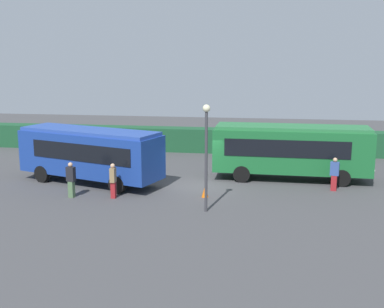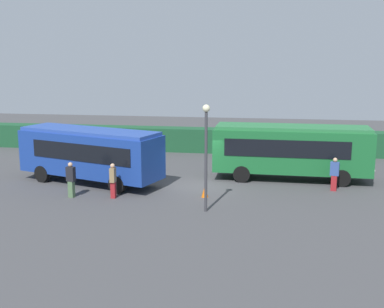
% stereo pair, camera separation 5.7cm
% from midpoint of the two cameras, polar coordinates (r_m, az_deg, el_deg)
% --- Properties ---
extents(ground_plane, '(64.00, 64.00, 0.00)m').
position_cam_midpoint_polar(ground_plane, '(28.78, 0.73, -3.62)').
color(ground_plane, '#424244').
extents(bus_blue, '(9.12, 5.18, 3.21)m').
position_cam_midpoint_polar(bus_blue, '(29.49, -11.73, 0.18)').
color(bus_blue, navy).
rests_on(bus_blue, ground_plane).
extents(bus_green, '(9.41, 2.75, 3.29)m').
position_cam_midpoint_polar(bus_green, '(30.28, 11.31, 0.56)').
color(bus_green, '#19602D').
rests_on(bus_green, ground_plane).
extents(person_left, '(0.51, 0.36, 1.90)m').
position_cam_midpoint_polar(person_left, '(26.91, -13.81, -2.80)').
color(person_left, '#4C6B47').
rests_on(person_left, ground_plane).
extents(person_center, '(0.27, 0.39, 1.87)m').
position_cam_midpoint_polar(person_center, '(26.33, -9.13, -2.93)').
color(person_center, maroon).
rests_on(person_center, ground_plane).
extents(person_right, '(0.50, 0.43, 1.81)m').
position_cam_midpoint_polar(person_right, '(33.34, 14.11, -0.21)').
color(person_right, silver).
rests_on(person_right, ground_plane).
extents(person_far, '(0.52, 0.37, 1.87)m').
position_cam_midpoint_polar(person_far, '(28.54, 16.02, -2.15)').
color(person_far, maroon).
rests_on(person_far, ground_plane).
extents(hedge_row, '(44.00, 1.56, 1.82)m').
position_cam_midpoint_polar(hedge_row, '(38.57, 2.86, 1.58)').
color(hedge_row, '#1A4B2C').
rests_on(hedge_row, ground_plane).
extents(traffic_cone, '(0.36, 0.36, 0.60)m').
position_cam_midpoint_polar(traffic_cone, '(26.36, 1.44, -4.35)').
color(traffic_cone, orange).
rests_on(traffic_cone, ground_plane).
extents(lamppost, '(0.36, 0.36, 5.17)m').
position_cam_midpoint_polar(lamppost, '(23.33, 1.58, 1.05)').
color(lamppost, '#38383D').
rests_on(lamppost, ground_plane).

